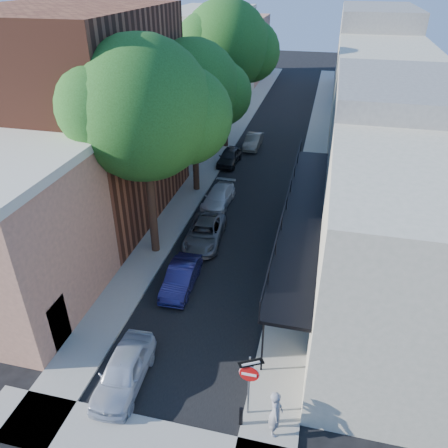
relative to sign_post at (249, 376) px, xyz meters
The scene contains 19 objects.
ground 3.88m from the sign_post, 162.90° to the right, with size 160.00×160.00×0.00m, color black.
road_surface 29.27m from the sign_post, 96.21° to the left, with size 6.00×64.00×0.01m, color black.
sidewalk_left 29.96m from the sign_post, 103.85° to the left, with size 2.00×64.00×0.12m, color gray.
sidewalk_right 29.11m from the sign_post, 88.34° to the left, with size 2.00×64.00×0.12m, color gray.
sidewalk_cross 4.22m from the sign_post, 148.02° to the right, with size 12.00×2.00×0.12m, color gray.
buildings_left 30.59m from the sign_post, 114.15° to the left, with size 10.10×59.10×12.00m.
buildings_right 29.20m from the sign_post, 78.44° to the left, with size 9.80×55.00×10.00m.
sign_post is the anchor object (origin of this frame).
bollard 1.60m from the sign_post, 108.56° to the right, with size 0.14×0.14×0.80m, color black.
oak_near 12.77m from the sign_post, 125.09° to the left, with size 7.48×6.80×11.42m.
oak_mid 19.14m from the sign_post, 110.86° to the left, with size 6.60×6.00×10.20m.
oak_far 27.80m from the sign_post, 103.91° to the left, with size 7.70×7.00×11.90m.
parked_car_a 5.03m from the sign_post, behind, with size 1.55×3.84×1.31m, color #B2B8C5.
parked_car_b 7.94m from the sign_post, 125.72° to the left, with size 1.27×3.64×1.20m, color #171646.
parked_car_c 11.65m from the sign_post, 113.23° to the left, with size 1.99×4.32×1.20m, color #56575D.
parked_car_d 16.06m from the sign_post, 107.83° to the left, with size 1.61×3.97×1.15m, color silver.
parked_car_e 23.05m from the sign_post, 104.49° to the left, with size 1.47×3.65×1.24m, color black.
parked_car_f 26.83m from the sign_post, 99.80° to the left, with size 1.25×3.59×1.18m, color #666256.
pedestrian 1.46m from the sign_post, 25.23° to the right, with size 0.70×0.46×1.92m, color gray.
Camera 1 is at (4.65, -8.87, 13.78)m, focal length 35.00 mm.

